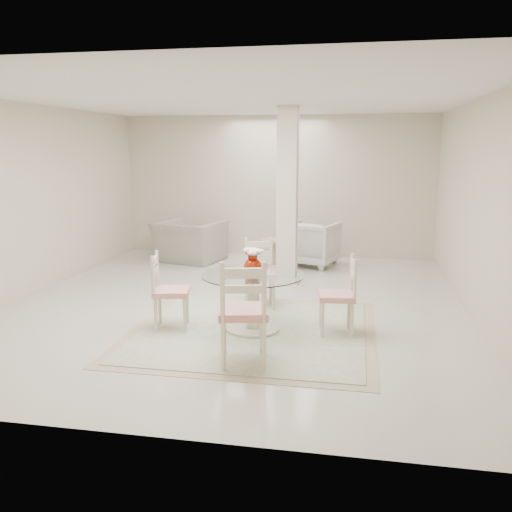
% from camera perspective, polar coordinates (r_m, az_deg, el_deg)
% --- Properties ---
extents(ground, '(7.00, 7.00, 0.00)m').
position_cam_1_polar(ground, '(7.42, -1.95, -5.03)').
color(ground, beige).
rests_on(ground, ground).
extents(room_shell, '(6.02, 7.02, 2.71)m').
position_cam_1_polar(room_shell, '(7.12, -2.05, 9.45)').
color(room_shell, beige).
rests_on(room_shell, ground).
extents(column, '(0.30, 0.30, 2.70)m').
position_cam_1_polar(column, '(8.34, 3.32, 6.24)').
color(column, beige).
rests_on(column, ground).
extents(area_rug, '(2.79, 2.79, 0.02)m').
position_cam_1_polar(area_rug, '(6.33, -0.34, -7.85)').
color(area_rug, tan).
rests_on(area_rug, ground).
extents(dining_table, '(1.17, 1.17, 0.67)m').
position_cam_1_polar(dining_table, '(6.23, -0.34, -4.93)').
color(dining_table, beige).
rests_on(dining_table, ground).
extents(red_vase, '(0.23, 0.22, 0.31)m').
position_cam_1_polar(red_vase, '(6.11, -0.32, -0.52)').
color(red_vase, '#A41A05').
rests_on(red_vase, dining_table).
extents(dining_chair_east, '(0.44, 0.44, 0.99)m').
position_cam_1_polar(dining_chair_east, '(6.17, 9.09, -3.51)').
color(dining_chair_east, beige).
rests_on(dining_chair_east, ground).
extents(dining_chair_north, '(0.50, 0.50, 1.01)m').
position_cam_1_polar(dining_chair_north, '(7.16, 0.36, -1.23)').
color(dining_chair_north, beige).
rests_on(dining_chair_north, ground).
extents(dining_chair_west, '(0.47, 0.47, 1.00)m').
position_cam_1_polar(dining_chair_west, '(6.35, -9.50, -3.07)').
color(dining_chair_west, beige).
rests_on(dining_chair_west, ground).
extents(dining_chair_south, '(0.56, 0.56, 1.17)m').
position_cam_1_polar(dining_chair_south, '(5.17, -1.36, -5.18)').
color(dining_chair_south, '#EEE7C3').
rests_on(dining_chair_south, ground).
extents(recliner_taupe, '(1.37, 1.27, 0.75)m').
position_cam_1_polar(recliner_taupe, '(10.16, -7.02, 1.56)').
color(recliner_taupe, gray).
rests_on(recliner_taupe, ground).
extents(armchair_white, '(1.07, 1.09, 0.80)m').
position_cam_1_polar(armchair_white, '(9.79, 5.88, 1.34)').
color(armchair_white, silver).
rests_on(armchair_white, ground).
extents(side_table, '(0.50, 0.50, 0.52)m').
position_cam_1_polar(side_table, '(9.49, 1.90, 0.10)').
color(side_table, tan).
rests_on(side_table, ground).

